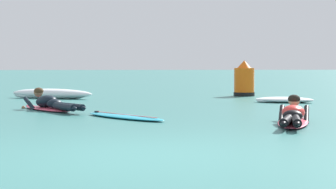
{
  "coord_description": "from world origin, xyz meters",
  "views": [
    {
      "loc": [
        -0.16,
        -7.31,
        1.09
      ],
      "look_at": [
        0.65,
        4.82,
        0.44
      ],
      "focal_mm": 67.14,
      "sensor_mm": 36.0,
      "label": 1
    }
  ],
  "objects_px": {
    "drifting_surfboard": "(124,116)",
    "channel_marker_buoy": "(244,82)",
    "surfer_far": "(50,104)",
    "surfer_near": "(293,117)"
  },
  "relations": [
    {
      "from": "surfer_far",
      "to": "drifting_surfboard",
      "type": "bearing_deg",
      "value": -49.82
    },
    {
      "from": "drifting_surfboard",
      "to": "channel_marker_buoy",
      "type": "relative_size",
      "value": 1.85
    },
    {
      "from": "drifting_surfboard",
      "to": "channel_marker_buoy",
      "type": "bearing_deg",
      "value": 63.34
    },
    {
      "from": "surfer_near",
      "to": "channel_marker_buoy",
      "type": "relative_size",
      "value": 2.3
    },
    {
      "from": "channel_marker_buoy",
      "to": "surfer_near",
      "type": "bearing_deg",
      "value": -95.32
    },
    {
      "from": "surfer_far",
      "to": "channel_marker_buoy",
      "type": "distance_m",
      "value": 7.67
    },
    {
      "from": "surfer_near",
      "to": "channel_marker_buoy",
      "type": "distance_m",
      "value": 8.85
    },
    {
      "from": "surfer_near",
      "to": "channel_marker_buoy",
      "type": "height_order",
      "value": "channel_marker_buoy"
    },
    {
      "from": "surfer_far",
      "to": "channel_marker_buoy",
      "type": "xyz_separation_m",
      "value": [
        5.37,
        5.47,
        0.31
      ]
    },
    {
      "from": "drifting_surfboard",
      "to": "surfer_far",
      "type": "bearing_deg",
      "value": 130.18
    }
  ]
}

